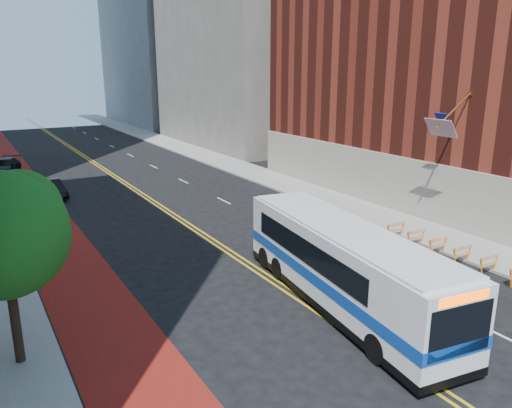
{
  "coord_description": "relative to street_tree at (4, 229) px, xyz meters",
  "views": [
    {
      "loc": [
        -12.06,
        -11.24,
        9.96
      ],
      "look_at": [
        -0.63,
        8.0,
        3.81
      ],
      "focal_mm": 35.0,
      "sensor_mm": 36.0,
      "label": 1
    }
  ],
  "objects": [
    {
      "name": "car_c",
      "position": [
        2.56,
        35.95,
        -4.2
      ],
      "size": [
        3.53,
        5.28,
        1.42
      ],
      "primitive_type": "imported",
      "rotation": [
        0.0,
        0.0,
        -0.35
      ],
      "color": "black",
      "rests_on": "ground"
    },
    {
      "name": "sidewalk_right",
      "position": [
        23.24,
        23.96,
        -4.84
      ],
      "size": [
        4.0,
        140.0,
        0.15
      ],
      "primitive_type": "cube",
      "color": "gray",
      "rests_on": "ground"
    },
    {
      "name": "construction_barriers",
      "position": [
        20.84,
        -2.62,
        -4.24
      ],
      "size": [
        1.42,
        10.91,
        1.0
      ],
      "color": "orange",
      "rests_on": "ground"
    },
    {
      "name": "car_b",
      "position": [
        4.81,
        23.68,
        -4.21
      ],
      "size": [
        1.88,
        4.4,
        1.41
      ],
      "primitive_type": "imported",
      "rotation": [
        0.0,
        0.0,
        0.09
      ],
      "color": "black",
      "rests_on": "ground"
    },
    {
      "name": "ground",
      "position": [
        11.24,
        -6.04,
        -4.91
      ],
      "size": [
        160.0,
        160.0,
        0.0
      ],
      "primitive_type": "plane",
      "color": "black",
      "rests_on": "ground"
    },
    {
      "name": "street_tree",
      "position": [
        0.0,
        0.0,
        0.0
      ],
      "size": [
        4.2,
        4.2,
        6.7
      ],
      "color": "black",
      "rests_on": "sidewalk_left"
    },
    {
      "name": "center_line_inner",
      "position": [
        11.06,
        23.96,
        -4.91
      ],
      "size": [
        0.14,
        140.0,
        0.01
      ],
      "primitive_type": "cube",
      "color": "gold",
      "rests_on": "ground"
    },
    {
      "name": "car_a",
      "position": [
        2.66,
        18.39,
        -4.17
      ],
      "size": [
        2.61,
        4.59,
        1.47
      ],
      "primitive_type": "imported",
      "rotation": [
        0.0,
        0.0,
        0.21
      ],
      "color": "black",
      "rests_on": "ground"
    },
    {
      "name": "transit_bus",
      "position": [
        12.43,
        -2.14,
        -3.05
      ],
      "size": [
        4.5,
        13.26,
        3.57
      ],
      "rotation": [
        0.0,
        0.0,
        -0.13
      ],
      "color": "white",
      "rests_on": "ground"
    },
    {
      "name": "lane_dashes",
      "position": [
        16.04,
        31.96,
        -4.9
      ],
      "size": [
        0.14,
        98.2,
        0.01
      ],
      "color": "silver",
      "rests_on": "ground"
    },
    {
      "name": "bus_lane_paint",
      "position": [
        3.14,
        23.96,
        -4.91
      ],
      "size": [
        3.6,
        140.0,
        0.01
      ],
      "primitive_type": "cube",
      "color": "maroon",
      "rests_on": "ground"
    },
    {
      "name": "brick_building",
      "position": [
        33.18,
        5.96,
        6.05
      ],
      "size": [
        18.73,
        36.0,
        22.0
      ],
      "color": "#5E1E15",
      "rests_on": "ground"
    },
    {
      "name": "center_line_outer",
      "position": [
        11.42,
        23.96,
        -4.91
      ],
      "size": [
        0.14,
        140.0,
        0.01
      ],
      "primitive_type": "cube",
      "color": "gold",
      "rests_on": "ground"
    }
  ]
}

